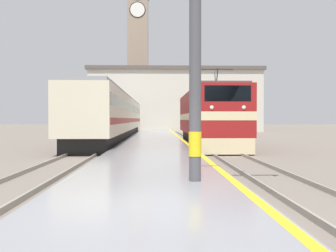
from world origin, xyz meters
TOP-DOWN VIEW (x-y plane):
  - ground_plane at (0.00, 30.00)m, footprint 200.00×200.00m
  - platform at (0.00, 25.00)m, footprint 4.34×140.00m
  - rail_track_near at (3.68, 25.00)m, footprint 2.83×140.00m
  - rail_track_far at (-3.56, 25.00)m, footprint 2.83×140.00m
  - locomotive_train at (3.68, 19.96)m, footprint 2.92×15.41m
  - passenger_train at (-3.56, 28.99)m, footprint 2.92×34.26m
  - catenary_mast at (1.18, 2.49)m, footprint 2.89×0.31m
  - clock_tower at (-3.21, 64.07)m, footprint 4.52×4.52m
  - station_building at (2.89, 52.70)m, footprint 25.55×9.34m

SIDE VIEW (x-z plane):
  - ground_plane at x=0.00m, z-range 0.00..0.00m
  - rail_track_near at x=3.68m, z-range -0.05..0.11m
  - rail_track_far at x=-3.56m, z-range -0.05..0.11m
  - platform at x=0.00m, z-range 0.00..0.35m
  - locomotive_train at x=3.68m, z-range -0.44..4.38m
  - passenger_train at x=-3.56m, z-range 0.15..4.07m
  - catenary_mast at x=1.18m, z-range 0.31..7.65m
  - station_building at x=2.89m, z-range 0.02..9.40m
  - clock_tower at x=-3.21m, z-range 0.77..27.59m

